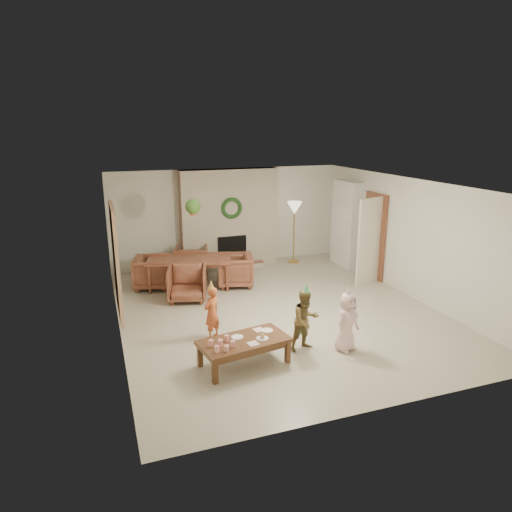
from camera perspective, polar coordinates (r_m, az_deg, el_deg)
name	(u,v)px	position (r m, az deg, el deg)	size (l,w,h in m)	color
floor	(277,311)	(9.18, 2.62, -6.79)	(7.00, 7.00, 0.00)	#B7B29E
ceiling	(279,184)	(8.53, 2.83, 8.89)	(7.00, 7.00, 0.00)	white
wall_back	(227,217)	(12.00, -3.60, 4.87)	(7.00, 7.00, 0.00)	silver
wall_front	(386,320)	(5.86, 15.81, -7.71)	(7.00, 7.00, 0.00)	silver
wall_left	(114,265)	(8.17, -17.18, -1.10)	(7.00, 7.00, 0.00)	silver
wall_right	(409,238)	(10.26, 18.45, 2.18)	(7.00, 7.00, 0.00)	silver
fireplace_mass	(229,218)	(11.82, -3.33, 4.70)	(2.50, 0.40, 2.50)	#551A16
fireplace_hearth	(234,266)	(11.78, -2.76, -1.30)	(1.60, 0.30, 0.12)	maroon
fireplace_firebox	(232,250)	(11.83, -3.03, 0.74)	(0.75, 0.12, 0.75)	black
fireplace_wreath	(232,208)	(11.54, -3.03, 5.95)	(0.54, 0.54, 0.10)	#184018
floor_lamp_base	(293,261)	(12.41, 4.65, -0.65)	(0.30, 0.30, 0.03)	gold
floor_lamp_post	(294,234)	(12.21, 4.73, 2.70)	(0.03, 0.03, 1.47)	gold
floor_lamp_shade	(295,208)	(12.07, 4.81, 5.97)	(0.39, 0.39, 0.33)	beige
bookshelf_carcass	(346,224)	(12.06, 11.15, 3.92)	(0.30, 1.00, 2.20)	white
bookshelf_shelf_a	(344,248)	(12.20, 10.91, 0.93)	(0.30, 0.92, 0.03)	white
bookshelf_shelf_b	(345,233)	(12.10, 11.01, 2.76)	(0.30, 0.92, 0.03)	white
bookshelf_shelf_c	(346,218)	(12.02, 11.11, 4.62)	(0.30, 0.92, 0.03)	white
bookshelf_shelf_d	(347,203)	(11.95, 11.21, 6.50)	(0.30, 0.92, 0.03)	white
books_row_lower	(347,245)	(12.03, 11.22, 1.39)	(0.20, 0.40, 0.24)	#B62D21
books_row_mid	(344,228)	(12.10, 10.84, 3.45)	(0.20, 0.44, 0.24)	#255087
books_row_upper	(348,214)	(11.90, 11.30, 5.13)	(0.20, 0.36, 0.22)	gold
door_frame	(374,236)	(11.23, 14.48, 2.43)	(0.05, 0.86, 2.04)	brown
door_leaf	(369,242)	(10.72, 13.90, 1.73)	(0.05, 0.80, 2.00)	beige
curtain_panel	(116,262)	(8.36, -16.98, -0.70)	(0.06, 1.20, 2.00)	#CDB291
dining_table	(190,273)	(10.49, -8.25, -2.08)	(1.87, 1.04, 0.66)	brown
dining_chair_near	(187,283)	(9.70, -8.52, -3.38)	(0.78, 0.80, 0.73)	brown
dining_chair_far	(191,261)	(11.27, -8.02, -0.63)	(0.78, 0.80, 0.73)	brown
dining_chair_left	(153,272)	(10.57, -12.72, -1.99)	(0.78, 0.80, 0.73)	brown
dining_chair_right	(235,270)	(10.47, -2.62, -1.78)	(0.78, 0.80, 0.73)	brown
hanging_plant_cord	(193,195)	(9.63, -7.88, 7.46)	(0.01, 0.01, 0.70)	tan
hanging_plant_pot	(193,212)	(9.69, -7.80, 5.41)	(0.16, 0.16, 0.12)	brown
hanging_plant_foliage	(193,206)	(9.67, -7.83, 6.11)	(0.32, 0.32, 0.32)	#2C541C
coffee_table_top	(244,341)	(7.08, -1.49, -10.56)	(1.35, 0.68, 0.06)	#55331C
coffee_table_apron	(244,346)	(7.11, -1.49, -11.09)	(1.25, 0.57, 0.08)	#55331C
coffee_leg_fl	(215,372)	(6.72, -5.11, -14.18)	(0.07, 0.07, 0.35)	#55331C
coffee_leg_fr	(288,352)	(7.24, 3.96, -11.80)	(0.07, 0.07, 0.35)	#55331C
coffee_leg_bl	(200,356)	(7.17, -6.98, -12.20)	(0.07, 0.07, 0.35)	#55331C
coffee_leg_br	(269,338)	(7.66, 1.66, -10.15)	(0.07, 0.07, 0.35)	#55331C
cup_a	(217,349)	(6.71, -4.86, -11.43)	(0.07, 0.07, 0.09)	white
cup_b	(211,343)	(6.88, -5.60, -10.72)	(0.07, 0.07, 0.09)	white
cup_c	(227,348)	(6.72, -3.68, -11.38)	(0.07, 0.07, 0.09)	white
cup_d	(220,343)	(6.89, -4.45, -10.68)	(0.07, 0.07, 0.09)	white
cup_e	(233,344)	(6.84, -2.87, -10.83)	(0.07, 0.07, 0.09)	white
cup_f	(227,338)	(7.01, -3.65, -10.16)	(0.07, 0.07, 0.09)	white
plate_a	(237,337)	(7.14, -2.35, -10.01)	(0.19, 0.19, 0.01)	white
plate_b	(262,338)	(7.09, 0.80, -10.17)	(0.19, 0.19, 0.01)	white
plate_c	(267,330)	(7.35, 1.39, -9.20)	(0.19, 0.19, 0.01)	white
food_scoop	(262,336)	(7.08, 0.80, -9.88)	(0.07, 0.07, 0.07)	tan
napkin_left	(253,344)	(6.94, -0.36, -10.82)	(0.16, 0.16, 0.01)	beige
napkin_right	(259,330)	(7.37, 0.35, -9.14)	(0.16, 0.16, 0.01)	beige
child_red	(212,313)	(7.91, -5.52, -7.05)	(0.34, 0.22, 0.93)	#C15229
party_hat_red	(211,285)	(7.73, -5.61, -3.62)	(0.13, 0.13, 0.18)	gold
child_plaid	(306,320)	(7.53, 6.18, -7.93)	(0.50, 0.39, 1.02)	#974B29
party_hat_plaid	(307,288)	(7.32, 6.30, -4.01)	(0.12, 0.12, 0.17)	#52C070
child_pink	(347,322)	(7.61, 11.23, -8.02)	(0.48, 0.31, 0.99)	#FDCACA
party_hat_pink	(349,291)	(7.41, 11.45, -4.25)	(0.13, 0.13, 0.18)	#B3B5BA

